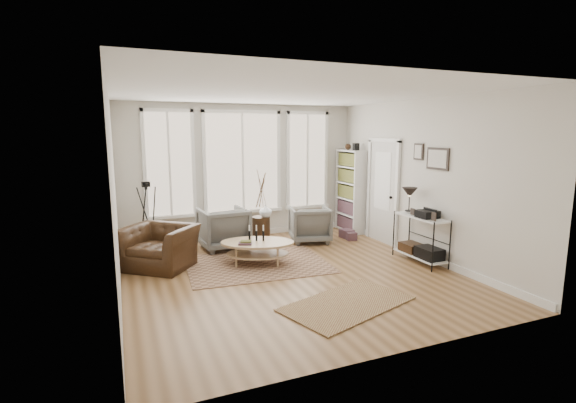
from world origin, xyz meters
name	(u,v)px	position (x,y,z in m)	size (l,w,h in m)	color
room	(291,188)	(0.02, 0.03, 1.43)	(5.50, 5.54, 2.90)	olive
bay_window	(243,164)	(0.00, 2.71, 1.61)	(4.14, 0.12, 2.24)	tan
door	(383,189)	(2.57, 1.15, 1.12)	(0.09, 1.06, 2.22)	silver
bookcase	(350,191)	(2.44, 2.23, 0.96)	(0.31, 0.85, 2.06)	white
low_shelf	(420,234)	(2.38, -0.30, 0.51)	(0.38, 1.08, 1.30)	white
wall_art	(432,157)	(2.58, -0.27, 1.88)	(0.04, 0.88, 0.44)	black
rug_main	(257,264)	(-0.36, 0.68, 0.01)	(2.42, 1.82, 0.01)	brown
rug_runner	(347,303)	(0.23, -1.44, 0.01)	(1.77, 0.99, 0.01)	brown
coffee_table	(257,247)	(-0.35, 0.69, 0.32)	(1.49, 1.22, 0.59)	tan
armchair_left	(223,228)	(-0.66, 1.91, 0.41)	(0.88, 0.91, 0.83)	slate
armchair_right	(310,224)	(1.16, 1.73, 0.38)	(0.81, 0.83, 0.76)	slate
side_table	(261,208)	(0.18, 2.02, 0.75)	(0.37, 0.37, 1.57)	#331F10
vase	(266,211)	(0.26, 1.96, 0.69)	(0.26, 0.26, 0.27)	silver
accent_chair	(160,247)	(-1.95, 1.17, 0.36)	(1.11, 0.97, 0.72)	#331F10
tripod_camera	(148,221)	(-2.07, 2.06, 0.64)	(0.49, 0.49, 1.39)	black
book_stack_near	(347,234)	(2.05, 1.70, 0.09)	(0.23, 0.29, 0.19)	maroon
book_stack_far	(351,236)	(2.05, 1.53, 0.09)	(0.21, 0.27, 0.17)	maroon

